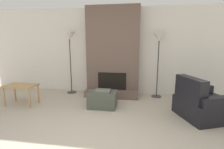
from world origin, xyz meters
The scene contains 7 objects.
wall_back centered at (0.00, 3.11, 1.30)m, with size 8.18×0.06×2.60m, color silver.
fireplace centered at (0.00, 2.86, 1.23)m, with size 1.55×0.71×2.60m.
ottoman centered at (-0.08, 1.77, 0.20)m, with size 0.68×0.52×0.44m.
armchair centered at (2.14, 1.51, 0.27)m, with size 1.29×1.25×0.89m.
side_table centered at (-2.18, 1.61, 0.45)m, with size 0.77×0.47×0.52m.
floor_lamp_left centered at (-1.32, 2.81, 1.64)m, with size 0.35×0.35×1.89m.
floor_lamp_right centered at (1.30, 2.81, 1.60)m, with size 0.35×0.35×1.84m.
Camera 1 is at (0.80, -2.26, 1.62)m, focal length 28.00 mm.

